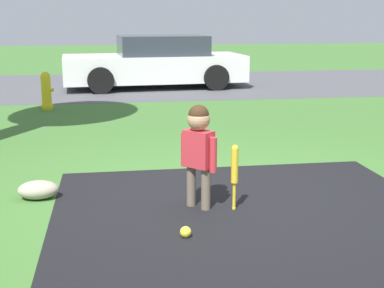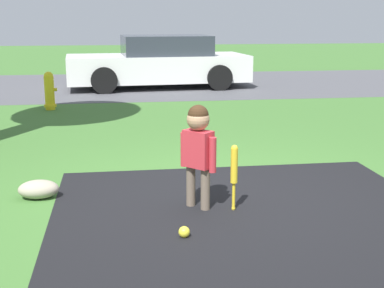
# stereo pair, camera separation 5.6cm
# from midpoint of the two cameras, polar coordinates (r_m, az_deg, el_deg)

# --- Properties ---
(ground_plane) EXTENTS (60.00, 60.00, 0.00)m
(ground_plane) POSITION_cam_midpoint_polar(r_m,az_deg,el_deg) (5.53, 2.78, -5.42)
(ground_plane) COLOR #3D6B2D
(street_strip) EXTENTS (40.00, 6.00, 0.01)m
(street_strip) POSITION_cam_midpoint_polar(r_m,az_deg,el_deg) (14.50, -4.16, 6.34)
(street_strip) COLOR #4C4C51
(street_strip) RESTS_ON ground
(child) EXTENTS (0.30, 0.31, 1.00)m
(child) POSITION_cam_midpoint_polar(r_m,az_deg,el_deg) (4.98, 0.98, 0.22)
(child) COLOR #6B5B4C
(child) RESTS_ON ground
(baseball_bat) EXTENTS (0.07, 0.07, 0.63)m
(baseball_bat) POSITION_cam_midpoint_polar(r_m,az_deg,el_deg) (4.99, 4.84, -2.60)
(baseball_bat) COLOR yellow
(baseball_bat) RESTS_ON ground
(sports_ball) EXTENTS (0.10, 0.10, 0.10)m
(sports_ball) POSITION_cam_midpoint_polar(r_m,az_deg,el_deg) (4.49, -0.48, -9.36)
(sports_ball) COLOR yellow
(sports_ball) RESTS_ON ground
(fire_hydrant) EXTENTS (0.26, 0.24, 0.75)m
(fire_hydrant) POSITION_cam_midpoint_polar(r_m,az_deg,el_deg) (10.86, -14.82, 5.47)
(fire_hydrant) COLOR yellow
(fire_hydrant) RESTS_ON ground
(parked_car) EXTENTS (4.67, 2.29, 1.32)m
(parked_car) POSITION_cam_midpoint_polar(r_m,az_deg,el_deg) (13.92, -3.40, 8.64)
(parked_car) COLOR silver
(parked_car) RESTS_ON ground
(edging_rock) EXTENTS (0.40, 0.28, 0.19)m
(edging_rock) POSITION_cam_midpoint_polar(r_m,az_deg,el_deg) (5.61, -15.78, -4.67)
(edging_rock) COLOR #9E937F
(edging_rock) RESTS_ON ground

